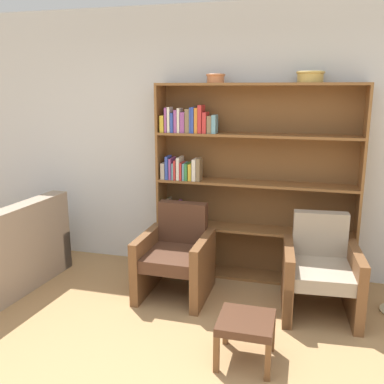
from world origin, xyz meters
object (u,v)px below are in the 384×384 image
Objects in this scene: armchair_cushioned at (320,271)px; bowl_terracotta at (216,78)px; armchair_leather at (176,256)px; footstool at (246,326)px; bookshelf at (237,184)px; bowl_copper at (310,76)px.

bowl_terracotta is at bearing -31.67° from armchair_cushioned.
armchair_cushioned is (1.08, -0.56, -1.65)m from bowl_terracotta.
armchair_leather is at bearing -113.62° from bowl_terracotta.
bowl_terracotta is 0.48× the size of footstool.
bowl_terracotta is 0.22× the size of armchair_cushioned.
bookshelf is 2.37× the size of armchair_cushioned.
bookshelf is 1.19m from armchair_cushioned.
bowl_terracotta is 0.73× the size of bowl_copper.
armchair_leather is at bearing -129.59° from bookshelf.
armchair_cushioned is at bearing -27.42° from bowl_terracotta.
footstool is (0.80, -0.90, -0.10)m from armchair_leather.
footstool is (-0.34, -1.46, -1.76)m from bowl_copper.
bowl_copper is 0.31× the size of armchair_cushioned.
armchair_cushioned is (1.32, -0.00, 0.00)m from armchair_leather.
bowl_copper is at bearing -152.91° from armchair_leather.
bowl_copper is at bearing -1.87° from bookshelf.
bowl_terracotta is at bearing 180.00° from bowl_copper.
armchair_cushioned is at bearing -71.37° from bowl_copper.
armchair_leather and armchair_cushioned have the same top height.
bookshelf is at bearing -128.74° from armchair_leather.
bowl_terracotta is 1.76m from armchair_leather.
footstool is at bearing -77.93° from bookshelf.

